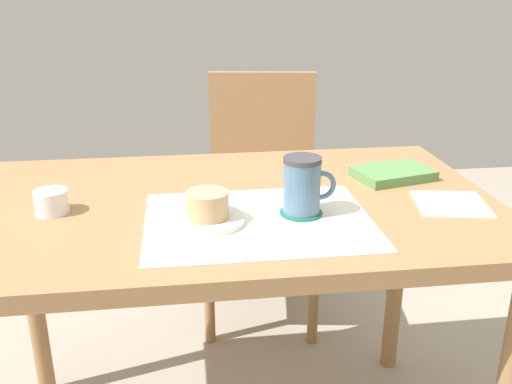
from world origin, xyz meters
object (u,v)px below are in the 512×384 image
object	(u,v)px
pastry_plate	(208,220)
small_book	(393,174)
coffee_mug	(303,185)
sugar_bowl	(51,202)
pastry	(207,204)
dining_table	(230,234)
wooden_chair	(262,186)

from	to	relation	value
pastry_plate	small_book	size ratio (longest dim) A/B	0.83
coffee_mug	sugar_bowl	bearing A→B (deg)	170.72
pastry	sugar_bowl	bearing A→B (deg)	162.22
dining_table	sugar_bowl	distance (m)	0.39
sugar_bowl	small_book	world-z (taller)	sugar_bowl
coffee_mug	small_book	xyz separation A→B (m)	(0.27, 0.20, -0.06)
pastry_plate	pastry	bearing A→B (deg)	0.00
pastry	coffee_mug	distance (m)	0.20
pastry	small_book	xyz separation A→B (m)	(0.47, 0.22, -0.03)
dining_table	sugar_bowl	size ratio (longest dim) A/B	16.98
pastry_plate	pastry	xyz separation A→B (m)	(0.00, 0.00, 0.03)
sugar_bowl	small_book	distance (m)	0.80
dining_table	pastry	world-z (taller)	pastry
wooden_chair	coffee_mug	bearing A→B (deg)	95.88
dining_table	coffee_mug	bearing A→B (deg)	-37.18
wooden_chair	pastry	size ratio (longest dim) A/B	10.21
pastry	small_book	bearing A→B (deg)	25.29
dining_table	small_book	size ratio (longest dim) A/B	6.60
dining_table	small_book	xyz separation A→B (m)	(0.41, 0.09, 0.10)
wooden_chair	coffee_mug	size ratio (longest dim) A/B	7.41
dining_table	small_book	world-z (taller)	small_book
dining_table	sugar_bowl	world-z (taller)	sugar_bowl
sugar_bowl	small_book	size ratio (longest dim) A/B	0.39
coffee_mug	sugar_bowl	world-z (taller)	coffee_mug
wooden_chair	pastry	bearing A→B (deg)	83.21
small_book	dining_table	bearing A→B (deg)	179.00
pastry_plate	small_book	bearing A→B (deg)	25.29
pastry_plate	sugar_bowl	distance (m)	0.34
pastry	coffee_mug	size ratio (longest dim) A/B	0.73
pastry_plate	coffee_mug	size ratio (longest dim) A/B	1.26
dining_table	coffee_mug	xyz separation A→B (m)	(0.14, -0.11, 0.15)
pastry	coffee_mug	world-z (taller)	coffee_mug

